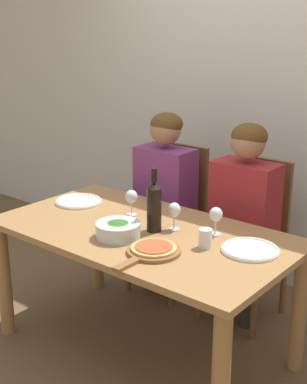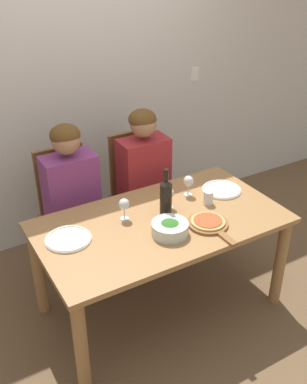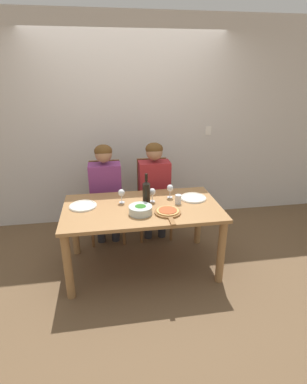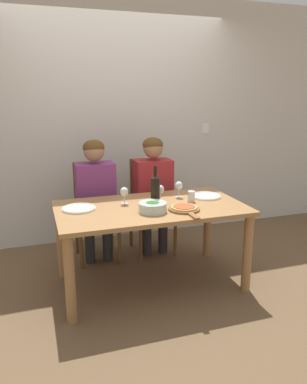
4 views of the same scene
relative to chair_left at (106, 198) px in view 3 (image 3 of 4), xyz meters
name	(u,v)px [view 3 (image 3 of 4)]	position (x,y,z in m)	size (l,w,h in m)	color
ground_plane	(143,265)	(0.36, -0.76, -0.53)	(40.00, 40.00, 0.00)	brown
back_wall	(129,125)	(0.36, 0.51, 0.82)	(10.00, 0.06, 2.70)	silver
dining_table	(142,216)	(0.36, -0.76, 0.09)	(1.61, 0.88, 0.73)	#9E7042
chair_left	(106,198)	(0.00, 0.00, 0.00)	(0.42, 0.42, 0.99)	brown
chair_right	(153,195)	(0.60, 0.00, 0.00)	(0.42, 0.42, 0.99)	brown
person_woman	(105,185)	(0.00, -0.12, 0.22)	(0.47, 0.51, 1.24)	#28282D
person_man	(155,182)	(0.60, -0.12, 0.22)	(0.47, 0.51, 1.24)	#28282D
wine_bottle	(146,193)	(0.41, -0.73, 0.34)	(0.08, 0.08, 0.34)	black
broccoli_bowl	(141,210)	(0.33, -0.91, 0.24)	(0.23, 0.23, 0.09)	silver
dinner_plate_left	(83,206)	(-0.24, -0.66, 0.21)	(0.28, 0.28, 0.02)	silver
dinner_plate_right	(193,198)	(0.94, -0.64, 0.21)	(0.28, 0.28, 0.02)	silver
pizza_on_board	(168,212)	(0.59, -0.96, 0.22)	(0.26, 0.40, 0.04)	brown
wine_glass_left	(121,193)	(0.16, -0.62, 0.31)	(0.07, 0.07, 0.15)	silver
wine_glass_right	(170,189)	(0.70, -0.57, 0.31)	(0.07, 0.07, 0.15)	silver
wine_glass_centre	(152,192)	(0.49, -0.65, 0.31)	(0.07, 0.07, 0.15)	silver
water_tumbler	(178,199)	(0.75, -0.74, 0.25)	(0.07, 0.07, 0.10)	silver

